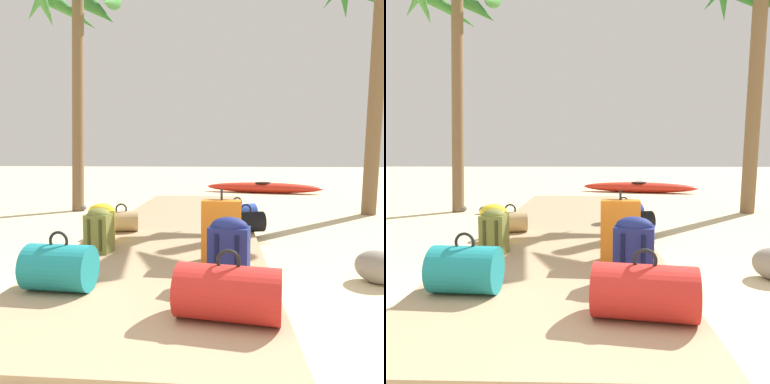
# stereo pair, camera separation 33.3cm
# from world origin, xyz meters

# --- Properties ---
(ground_plane) EXTENTS (60.00, 60.00, 0.00)m
(ground_plane) POSITION_xyz_m (0.00, 3.28, 0.00)
(ground_plane) COLOR beige
(boardwalk) EXTENTS (2.19, 8.19, 0.08)m
(boardwalk) POSITION_xyz_m (0.00, 4.10, 0.04)
(boardwalk) COLOR tan
(boardwalk) RESTS_ON ground
(backpack_yellow) EXTENTS (0.37, 0.30, 0.48)m
(backpack_yellow) POSITION_xyz_m (-0.86, 2.87, 0.33)
(backpack_yellow) COLOR gold
(backpack_yellow) RESTS_ON boardwalk
(backpack_olive) EXTENTS (0.29, 0.28, 0.50)m
(backpack_olive) POSITION_xyz_m (-0.72, 2.35, 0.34)
(backpack_olive) COLOR olive
(backpack_olive) RESTS_ON boardwalk
(duffel_bag_red) EXTENTS (0.74, 0.47, 0.48)m
(duffel_bag_red) POSITION_xyz_m (0.69, 0.72, 0.27)
(duffel_bag_red) COLOR red
(duffel_bag_red) RESTS_ON boardwalk
(duffel_bag_black) EXTENTS (0.57, 0.40, 0.40)m
(duffel_bag_black) POSITION_xyz_m (0.97, 3.60, 0.23)
(duffel_bag_black) COLOR black
(duffel_bag_black) RESTS_ON boardwalk
(duffel_bag_tan) EXTENTS (0.52, 0.39, 0.40)m
(duffel_bag_tan) POSITION_xyz_m (-0.78, 3.50, 0.23)
(duffel_bag_tan) COLOR tan
(duffel_bag_tan) RESTS_ON boardwalk
(duffel_bag_teal) EXTENTS (0.55, 0.41, 0.49)m
(duffel_bag_teal) POSITION_xyz_m (-0.66, 1.17, 0.27)
(duffel_bag_teal) COLOR #197A7F
(duffel_bag_teal) RESTS_ON boardwalk
(suitcase_orange) EXTENTS (0.40, 0.21, 0.75)m
(suitcase_orange) POSITION_xyz_m (0.64, 2.09, 0.40)
(suitcase_orange) COLOR orange
(suitcase_orange) RESTS_ON boardwalk
(duffel_bag_blue) EXTENTS (0.66, 0.48, 0.41)m
(duffel_bag_blue) POSITION_xyz_m (0.88, 4.33, 0.23)
(duffel_bag_blue) COLOR #2847B7
(duffel_bag_blue) RESTS_ON boardwalk
(backpack_navy) EXTENTS (0.37, 0.27, 0.57)m
(backpack_navy) POSITION_xyz_m (0.70, 1.46, 0.38)
(backpack_navy) COLOR navy
(backpack_navy) RESTS_ON boardwalk
(palm_tree_far_left) EXTENTS (1.99, 2.07, 4.72)m
(palm_tree_far_left) POSITION_xyz_m (-2.35, 6.03, 3.80)
(palm_tree_far_left) COLOR brown
(palm_tree_far_left) RESTS_ON ground
(palm_tree_near_right) EXTENTS (2.29, 2.27, 4.86)m
(palm_tree_near_right) POSITION_xyz_m (3.47, 5.75, 3.85)
(palm_tree_near_right) COLOR brown
(palm_tree_near_right) RESTS_ON ground
(kayak) EXTENTS (3.53, 1.38, 0.32)m
(kayak) POSITION_xyz_m (1.87, 9.90, 0.16)
(kayak) COLOR red
(kayak) RESTS_ON ground
(rock_left_far) EXTENTS (0.23, 0.22, 0.12)m
(rock_left_far) POSITION_xyz_m (-2.27, 5.89, 0.06)
(rock_left_far) COLOR #5B5651
(rock_left_far) RESTS_ON ground
(rock_left_near) EXTENTS (0.29, 0.29, 0.15)m
(rock_left_near) POSITION_xyz_m (-1.74, 5.62, 0.08)
(rock_left_near) COLOR slate
(rock_left_near) RESTS_ON ground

